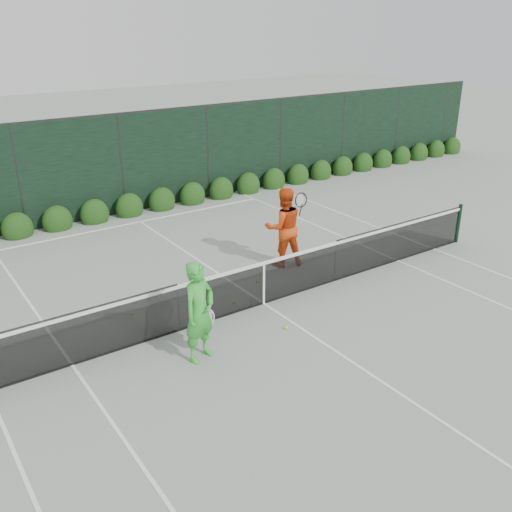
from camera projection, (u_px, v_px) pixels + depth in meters
ground at (264, 304)px, 12.15m from camera, size 80.00×80.00×0.00m
tennis_net at (263, 282)px, 11.93m from camera, size 12.90×0.10×1.07m
player_woman at (199, 312)px, 9.86m from camera, size 0.79×0.65×1.86m
player_man at (284, 227)px, 13.70m from camera, size 1.13×0.99×1.96m
court_lines at (264, 304)px, 12.14m from camera, size 11.03×23.83×0.01m
windscreen_fence at (358, 285)px, 9.50m from camera, size 32.00×21.07×3.06m
hedge_row at (129, 208)px, 17.49m from camera, size 31.66×0.65×0.94m
tennis_balls at (228, 305)px, 12.01m from camera, size 3.07×2.32×0.07m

